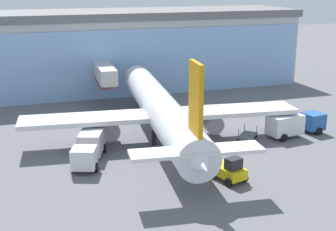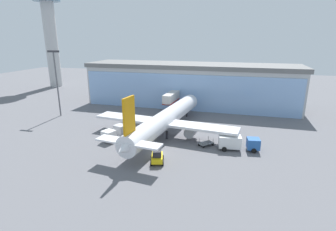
# 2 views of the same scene
# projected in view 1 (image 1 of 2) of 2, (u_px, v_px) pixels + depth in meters

# --- Properties ---
(ground) EXTENTS (240.00, 240.00, 0.00)m
(ground) POSITION_uv_depth(u_px,v_px,m) (199.00, 165.00, 45.51)
(ground) COLOR slate
(terminal_building) EXTENTS (63.61, 17.05, 12.58)m
(terminal_building) POSITION_uv_depth(u_px,v_px,m) (109.00, 50.00, 76.74)
(terminal_building) COLOR #B7B7B7
(terminal_building) RESTS_ON ground
(jet_bridge) EXTENTS (3.38, 14.00, 5.80)m
(jet_bridge) POSITION_uv_depth(u_px,v_px,m) (103.00, 72.00, 68.21)
(jet_bridge) COLOR beige
(jet_bridge) RESTS_ON ground
(airplane) EXTENTS (30.90, 37.26, 11.25)m
(airplane) POSITION_uv_depth(u_px,v_px,m) (160.00, 109.00, 52.31)
(airplane) COLOR silver
(airplane) RESTS_ON ground
(catering_truck) EXTENTS (4.70, 7.60, 2.65)m
(catering_truck) POSITION_uv_depth(u_px,v_px,m) (89.00, 147.00, 46.35)
(catering_truck) COLOR silver
(catering_truck) RESTS_ON ground
(fuel_truck) EXTENTS (7.50, 3.16, 2.65)m
(fuel_truck) POSITION_uv_depth(u_px,v_px,m) (294.00, 124.00, 53.76)
(fuel_truck) COLOR #2659A5
(fuel_truck) RESTS_ON ground
(baggage_cart) EXTENTS (3.13, 3.10, 1.50)m
(baggage_cart) POSITION_uv_depth(u_px,v_px,m) (248.00, 136.00, 52.62)
(baggage_cart) COLOR slate
(baggage_cart) RESTS_ON ground
(pushback_tug) EXTENTS (2.85, 3.55, 2.30)m
(pushback_tug) POSITION_uv_depth(u_px,v_px,m) (229.00, 170.00, 41.89)
(pushback_tug) COLOR yellow
(pushback_tug) RESTS_ON ground
(safety_cone_nose) EXTENTS (0.36, 0.36, 0.55)m
(safety_cone_nose) POSITION_uv_depth(u_px,v_px,m) (163.00, 155.00, 47.51)
(safety_cone_nose) COLOR orange
(safety_cone_nose) RESTS_ON ground
(safety_cone_wingtip) EXTENTS (0.36, 0.36, 0.55)m
(safety_cone_wingtip) POSITION_uv_depth(u_px,v_px,m) (268.00, 129.00, 55.55)
(safety_cone_wingtip) COLOR orange
(safety_cone_wingtip) RESTS_ON ground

